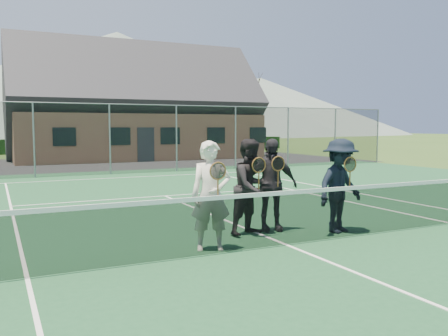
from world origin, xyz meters
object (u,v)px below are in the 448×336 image
(player_a, at_px, (211,196))
(player_d, at_px, (340,186))
(player_c, at_px, (270,185))
(tennis_net, at_px, (287,215))
(clubhouse, at_px, (135,97))
(player_b, at_px, (251,187))

(player_a, relative_size, player_d, 1.00)
(player_c, bearing_deg, tennis_net, -107.69)
(player_c, bearing_deg, player_d, -33.11)
(tennis_net, distance_m, clubhouse, 24.57)
(player_a, bearing_deg, player_d, 2.33)
(tennis_net, bearing_deg, player_b, 97.43)
(player_b, xyz_separation_m, player_c, (0.49, 0.13, 0.00))
(clubhouse, xyz_separation_m, player_d, (-2.53, -23.58, -3.07))
(player_b, relative_size, player_d, 1.00)
(clubhouse, distance_m, player_b, 23.56)
(player_b, height_order, player_d, same)
(tennis_net, xyz_separation_m, player_d, (1.47, 0.41, 0.38))
(clubhouse, bearing_deg, player_d, -96.11)
(player_a, relative_size, player_c, 1.00)
(player_c, relative_size, player_d, 1.00)
(tennis_net, bearing_deg, player_a, 166.81)
(clubhouse, xyz_separation_m, player_c, (-3.64, -22.86, -3.07))
(clubhouse, distance_m, player_a, 24.47)
(player_a, height_order, player_c, same)
(tennis_net, height_order, player_c, player_c)
(player_b, height_order, player_c, same)
(tennis_net, xyz_separation_m, clubhouse, (4.00, 24.00, 3.45))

